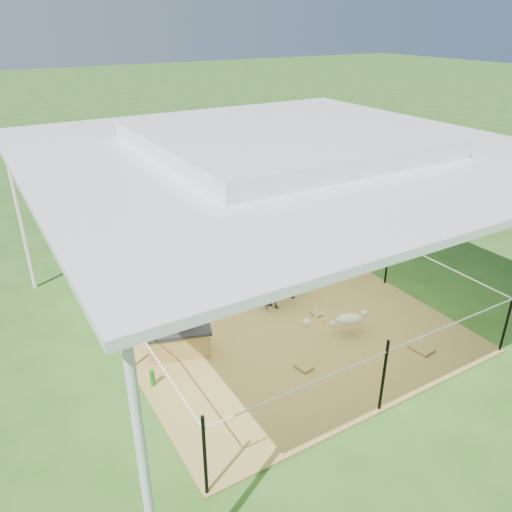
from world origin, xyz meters
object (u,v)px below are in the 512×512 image
green_bottle (152,378)px  trash_barrel (278,165)px  picnic_table_far (251,146)px  straw_bale (179,342)px  woman (183,297)px  pony (288,281)px  picnic_table_near (183,159)px  distant_person (189,159)px  foal (350,318)px

green_bottle → trash_barrel: size_ratio=0.27×
picnic_table_far → straw_bale: bearing=-114.2°
straw_bale → trash_barrel: bearing=47.6°
woman → trash_barrel: (5.49, 6.11, -0.46)m
pony → picnic_table_near: pony is taller
pony → distant_person: bearing=-32.3°
trash_barrel → picnic_table_far: trash_barrel is taller
straw_bale → woman: 0.68m
picnic_table_near → picnic_table_far: picnic_table_near is taller
straw_bale → picnic_table_near: (3.58, 8.18, 0.20)m
picnic_table_far → woman: bearing=-113.7°
foal → pony: bearing=128.5°
picnic_table_near → picnic_table_far: size_ratio=1.10×
trash_barrel → picnic_table_far: (0.63, 2.60, -0.05)m
picnic_table_far → distant_person: distant_person is taller
straw_bale → distant_person: distant_person is taller
straw_bale → distant_person: bearing=65.2°
foal → picnic_table_far: size_ratio=0.56×
pony → foal: 1.22m
green_bottle → foal: bearing=-7.7°
foal → picnic_table_far: bearing=92.5°
foal → picnic_table_near: 9.10m
straw_bale → picnic_table_far: 10.71m
picnic_table_near → distant_person: (0.01, -0.42, 0.11)m
trash_barrel → picnic_table_far: 2.68m
woman → distant_person: (3.49, 7.76, -0.37)m
woman → straw_bale: bearing=-71.6°
pony → foal: bearing=173.3°
woman → foal: bearing=87.5°
picnic_table_far → distant_person: bearing=-148.6°
green_bottle → distant_person: bearing=63.3°
distant_person → pony: bearing=71.2°
straw_bale → green_bottle: 0.71m
woman → distant_person: 8.51m
green_bottle → picnic_table_near: bearing=64.4°
picnic_table_far → pony: bearing=-105.3°
woman → pony: (1.91, 0.34, -0.46)m
woman → foal: size_ratio=0.99×
picnic_table_far → picnic_table_near: bearing=-157.1°
woman → trash_barrel: size_ratio=1.15×
woman → pony: 1.99m
trash_barrel → picnic_table_near: 2.88m
trash_barrel → picnic_table_near: (-2.01, 2.06, -0.02)m
green_bottle → trash_barrel: (6.14, 6.56, 0.28)m
straw_bale → pony: (2.01, 0.34, 0.21)m
green_bottle → foal: foal is taller
pony → picnic_table_near: bearing=-31.6°
picnic_table_near → distant_person: distant_person is taller
straw_bale → foal: bearing=-20.0°
straw_bale → green_bottle: straw_bale is taller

